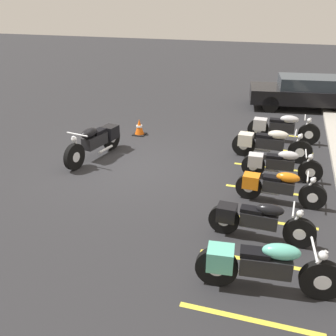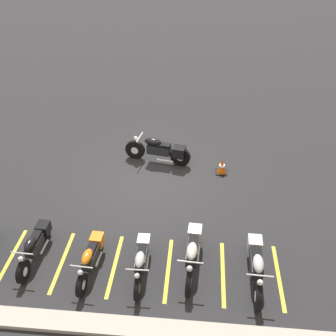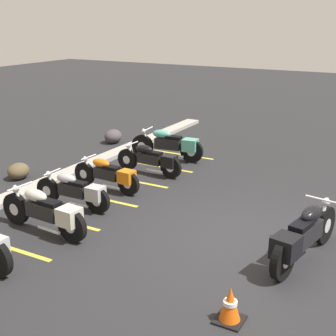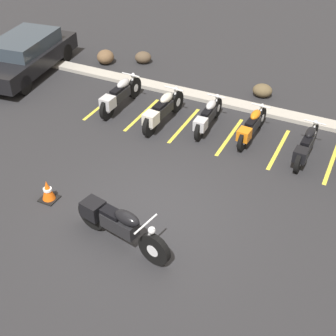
{
  "view_description": "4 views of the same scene",
  "coord_description": "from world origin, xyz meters",
  "px_view_note": "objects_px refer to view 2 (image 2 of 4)",
  "views": [
    {
      "loc": [
        9.09,
        4.0,
        4.34
      ],
      "look_at": [
        0.93,
        1.48,
        0.5
      ],
      "focal_mm": 42.0,
      "sensor_mm": 36.0,
      "label": 1
    },
    {
      "loc": [
        -1.57,
        10.63,
        7.97
      ],
      "look_at": [
        -0.66,
        0.5,
        0.82
      ],
      "focal_mm": 42.0,
      "sensor_mm": 36.0,
      "label": 2
    },
    {
      "loc": [
        -7.74,
        -2.52,
        4.07
      ],
      "look_at": [
        0.82,
        2.25,
        0.9
      ],
      "focal_mm": 50.0,
      "sensor_mm": 36.0,
      "label": 3
    },
    {
      "loc": [
        3.75,
        -6.84,
        7.09
      ],
      "look_at": [
        0.03,
        0.75,
        0.85
      ],
      "focal_mm": 50.0,
      "sensor_mm": 36.0,
      "label": 4
    }
  ],
  "objects_px": {
    "parked_bike_4": "(35,244)",
    "traffic_cone": "(222,167)",
    "parked_bike_3": "(91,257)",
    "motorcycle_black_featured": "(161,150)",
    "parked_bike_0": "(256,263)",
    "parked_bike_1": "(193,251)",
    "parked_bike_2": "(141,259)"
  },
  "relations": [
    {
      "from": "parked_bike_4",
      "to": "traffic_cone",
      "type": "relative_size",
      "value": 3.77
    },
    {
      "from": "parked_bike_3",
      "to": "traffic_cone",
      "type": "distance_m",
      "value": 5.69
    },
    {
      "from": "motorcycle_black_featured",
      "to": "parked_bike_0",
      "type": "bearing_deg",
      "value": 131.12
    },
    {
      "from": "parked_bike_0",
      "to": "parked_bike_1",
      "type": "relative_size",
      "value": 1.0
    },
    {
      "from": "parked_bike_1",
      "to": "motorcycle_black_featured",
      "type": "bearing_deg",
      "value": -160.89
    },
    {
      "from": "traffic_cone",
      "to": "parked_bike_3",
      "type": "bearing_deg",
      "value": 53.07
    },
    {
      "from": "parked_bike_1",
      "to": "parked_bike_4",
      "type": "relative_size",
      "value": 1.1
    },
    {
      "from": "motorcycle_black_featured",
      "to": "parked_bike_4",
      "type": "xyz_separation_m",
      "value": [
        2.81,
        4.72,
        -0.08
      ]
    },
    {
      "from": "parked_bike_1",
      "to": "parked_bike_2",
      "type": "height_order",
      "value": "parked_bike_1"
    },
    {
      "from": "motorcycle_black_featured",
      "to": "traffic_cone",
      "type": "xyz_separation_m",
      "value": [
        -2.16,
        0.46,
        -0.25
      ]
    },
    {
      "from": "parked_bike_3",
      "to": "parked_bike_0",
      "type": "bearing_deg",
      "value": 94.65
    },
    {
      "from": "motorcycle_black_featured",
      "to": "parked_bike_0",
      "type": "xyz_separation_m",
      "value": [
        -2.88,
        4.89,
        -0.04
      ]
    },
    {
      "from": "parked_bike_1",
      "to": "parked_bike_4",
      "type": "height_order",
      "value": "parked_bike_1"
    },
    {
      "from": "parked_bike_1",
      "to": "traffic_cone",
      "type": "xyz_separation_m",
      "value": [
        -0.86,
        -4.18,
        -0.21
      ]
    },
    {
      "from": "parked_bike_4",
      "to": "motorcycle_black_featured",
      "type": "bearing_deg",
      "value": 151.41
    },
    {
      "from": "motorcycle_black_featured",
      "to": "parked_bike_3",
      "type": "relative_size",
      "value": 1.21
    },
    {
      "from": "parked_bike_4",
      "to": "parked_bike_3",
      "type": "bearing_deg",
      "value": 81.9
    },
    {
      "from": "parked_bike_0",
      "to": "parked_bike_2",
      "type": "xyz_separation_m",
      "value": [
        2.85,
        0.08,
        -0.05
      ]
    },
    {
      "from": "parked_bike_3",
      "to": "parked_bike_4",
      "type": "height_order",
      "value": "parked_bike_4"
    },
    {
      "from": "parked_bike_1",
      "to": "traffic_cone",
      "type": "bearing_deg",
      "value": 171.79
    },
    {
      "from": "parked_bike_3",
      "to": "parked_bike_2",
      "type": "bearing_deg",
      "value": 94.29
    },
    {
      "from": "parked_bike_3",
      "to": "parked_bike_4",
      "type": "relative_size",
      "value": 0.98
    },
    {
      "from": "parked_bike_2",
      "to": "traffic_cone",
      "type": "relative_size",
      "value": 3.7
    },
    {
      "from": "parked_bike_0",
      "to": "parked_bike_4",
      "type": "height_order",
      "value": "parked_bike_0"
    },
    {
      "from": "parked_bike_0",
      "to": "traffic_cone",
      "type": "relative_size",
      "value": 4.14
    },
    {
      "from": "traffic_cone",
      "to": "motorcycle_black_featured",
      "type": "bearing_deg",
      "value": -11.96
    },
    {
      "from": "parked_bike_2",
      "to": "parked_bike_3",
      "type": "bearing_deg",
      "value": -90.09
    },
    {
      "from": "parked_bike_2",
      "to": "parked_bike_4",
      "type": "bearing_deg",
      "value": -96.42
    },
    {
      "from": "motorcycle_black_featured",
      "to": "parked_bike_4",
      "type": "distance_m",
      "value": 5.49
    },
    {
      "from": "parked_bike_0",
      "to": "traffic_cone",
      "type": "height_order",
      "value": "parked_bike_0"
    },
    {
      "from": "parked_bike_2",
      "to": "motorcycle_black_featured",
      "type": "bearing_deg",
      "value": 179.11
    },
    {
      "from": "parked_bike_4",
      "to": "traffic_cone",
      "type": "height_order",
      "value": "parked_bike_4"
    }
  ]
}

